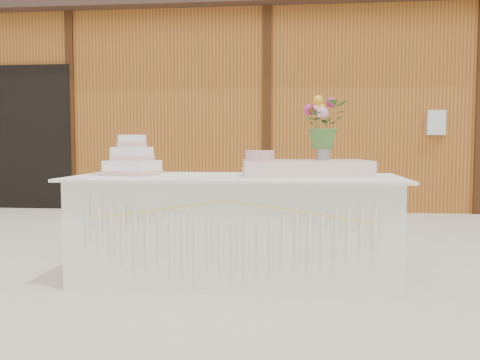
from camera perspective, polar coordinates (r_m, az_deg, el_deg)
name	(u,v)px	position (r m, az deg, el deg)	size (l,w,h in m)	color
ground	(236,279)	(4.04, -0.46, -10.53)	(80.00, 80.00, 0.00)	beige
barn	(273,107)	(9.92, 3.51, 7.82)	(12.60, 4.60, 3.30)	#A96523
cake_table	(236,228)	(3.96, -0.48, -5.12)	(2.40, 1.00, 0.77)	white
wedding_cake	(132,162)	(4.11, -11.41, 1.94)	(0.41, 0.41, 0.30)	white
pink_cake_stand	(260,162)	(3.83, 2.13, 1.92)	(0.26, 0.26, 0.19)	white
satin_runner	(306,168)	(3.98, 7.02, 1.28)	(0.91, 0.53, 0.12)	#F8CCC8
flower_vase	(324,151)	(3.98, 8.90, 3.05)	(0.10, 0.10, 0.13)	#A1A2A6
bouquet	(324,118)	(3.99, 8.94, 6.57)	(0.32, 0.28, 0.36)	#416D2B
loose_flowers	(107,173)	(4.27, -14.04, 0.71)	(0.13, 0.31, 0.02)	#CC7C90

